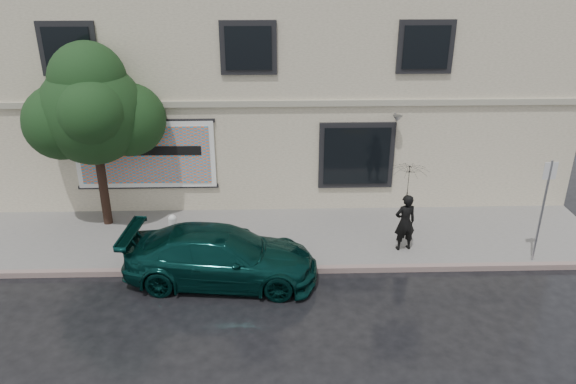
{
  "coord_description": "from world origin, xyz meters",
  "views": [
    {
      "loc": [
        0.66,
        -11.04,
        7.94
      ],
      "look_at": [
        1.03,
        2.2,
        2.0
      ],
      "focal_mm": 35.0,
      "sensor_mm": 36.0,
      "label": 1
    }
  ],
  "objects_px": {
    "car": "(221,256)",
    "pedestrian": "(405,222)",
    "fire_hydrant": "(173,228)",
    "street_tree": "(92,113)"
  },
  "relations": [
    {
      "from": "car",
      "to": "street_tree",
      "type": "relative_size",
      "value": 0.99
    },
    {
      "from": "car",
      "to": "street_tree",
      "type": "bearing_deg",
      "value": 56.22
    },
    {
      "from": "street_tree",
      "to": "fire_hydrant",
      "type": "height_order",
      "value": "street_tree"
    },
    {
      "from": "car",
      "to": "pedestrian",
      "type": "relative_size",
      "value": 2.95
    },
    {
      "from": "street_tree",
      "to": "fire_hydrant",
      "type": "relative_size",
      "value": 5.91
    },
    {
      "from": "street_tree",
      "to": "fire_hydrant",
      "type": "distance_m",
      "value": 3.91
    },
    {
      "from": "car",
      "to": "pedestrian",
      "type": "bearing_deg",
      "value": -70.77
    },
    {
      "from": "car",
      "to": "pedestrian",
      "type": "xyz_separation_m",
      "value": [
        4.89,
        1.19,
        0.26
      ]
    },
    {
      "from": "pedestrian",
      "to": "fire_hydrant",
      "type": "relative_size",
      "value": 1.98
    },
    {
      "from": "pedestrian",
      "to": "fire_hydrant",
      "type": "height_order",
      "value": "pedestrian"
    }
  ]
}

